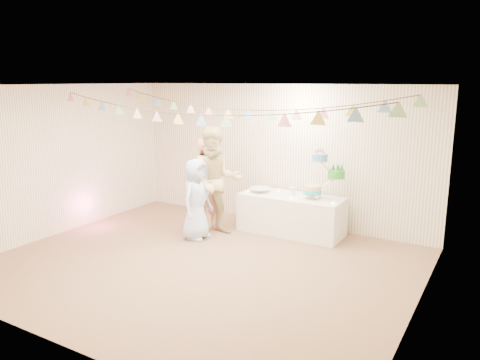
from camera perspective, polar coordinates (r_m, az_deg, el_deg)
The scene contains 23 objects.
floor at distance 7.05m, azimuth -4.77°, elevation -10.19°, with size 6.00×6.00×0.00m, color brown.
ceiling at distance 6.53m, azimuth -5.18°, elevation 11.43°, with size 6.00×6.00×0.00m, color silver.
back_wall at distance 8.79m, azimuth 4.50°, elevation 3.10°, with size 6.00×6.00×0.00m, color white.
front_wall at distance 4.92m, azimuth -22.10°, elevation -5.02°, with size 6.00×6.00×0.00m, color white.
left_wall at distance 8.73m, azimuth -21.27°, elevation 2.25°, with size 5.00×5.00×0.00m, color white.
right_wall at distance 5.55m, azimuth 21.27°, elevation -3.06°, with size 5.00×5.00×0.00m, color white.
table at distance 8.34m, azimuth 6.26°, elevation -4.19°, with size 1.82×0.73×0.68m, color white.
cake_stand at distance 7.99m, azimuth 10.14°, elevation 0.97°, with size 0.72×0.43×0.81m, color silver, non-canonical shape.
cake_bottom at distance 8.05m, azimuth 8.91°, elevation -1.21°, with size 0.31×0.31×0.15m, color #2AB5C4, non-canonical shape.
cake_middle at distance 8.02m, azimuth 11.55°, elevation 0.61°, with size 0.27×0.27×0.22m, color #238F1F, non-canonical shape.
cake_top_tier at distance 7.94m, azimuth 9.72°, elevation 2.55°, with size 0.25×0.25×0.19m, color #458AD9, non-canonical shape.
platter at distance 8.44m, azimuth 2.51°, elevation -1.00°, with size 0.37×0.37×0.02m, color white.
posy at distance 8.26m, azimuth 6.42°, elevation -0.86°, with size 0.14×0.14×0.16m, color white, non-canonical shape.
person_adult_a at distance 8.31m, azimuth -3.91°, elevation -0.65°, with size 0.61×0.40×1.68m, color #E18875.
person_adult_b at distance 8.10m, azimuth -3.00°, elevation -0.18°, with size 0.92×0.72×1.90m, color tan.
person_child at distance 7.96m, azimuth -5.32°, elevation -2.34°, with size 0.68×0.44×1.39m, color #B4C9FF.
bunting_back at distance 7.46m, azimuth -0.16°, elevation 9.64°, with size 5.60×1.10×0.40m, color pink, non-canonical shape.
bunting_front at distance 6.38m, azimuth -6.19°, elevation 8.88°, with size 5.60×0.90×0.36m, color #72A5E5, non-canonical shape.
tealight_0 at distance 8.46m, azimuth 0.95°, elevation -1.37°, with size 0.04×0.04×0.03m, color #FFD88C.
tealight_1 at distance 8.54m, azimuth 4.67°, elevation -1.27°, with size 0.04×0.04×0.03m, color #FFD88C.
tealight_2 at distance 8.01m, azimuth 6.32°, elevation -2.22°, with size 0.04×0.04×0.03m, color #FFD88C.
tealight_3 at distance 8.31m, azimuth 9.14°, elevation -1.77°, with size 0.04×0.04×0.03m, color #FFD88C.
tealight_4 at distance 7.79m, azimuth 11.28°, elevation -2.79°, with size 0.04×0.04×0.03m, color #FFD88C.
Camera 1 is at (3.79, -5.32, 2.67)m, focal length 35.00 mm.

